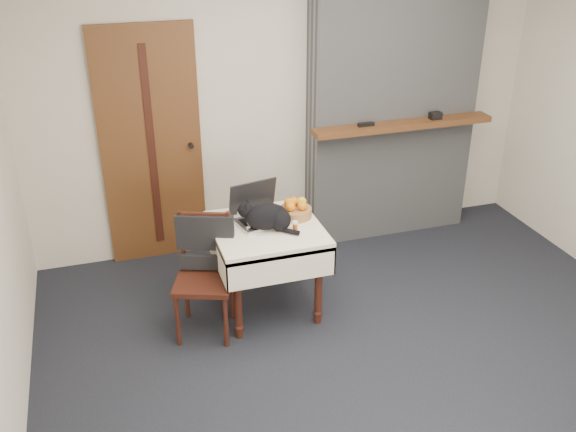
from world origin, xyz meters
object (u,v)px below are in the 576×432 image
side_table (267,240)px  fruit_basket (295,210)px  cat (268,217)px  chair (205,257)px  pill_bottle (295,226)px  door (151,148)px  laptop (258,211)px  cream_jar (228,230)px

side_table → fruit_basket: (0.25, 0.10, 0.17)m
cat → chair: (-0.48, -0.03, -0.23)m
side_table → pill_bottle: bearing=-38.5°
door → side_table: size_ratio=2.56×
laptop → chair: (-0.45, -0.20, -0.20)m
laptop → chair: bearing=-167.7°
side_table → laptop: bearing=100.6°
door → fruit_basket: size_ratio=8.19×
door → laptop: (0.65, -0.96, -0.23)m
cat → chair: size_ratio=0.46×
fruit_basket → chair: (-0.73, -0.17, -0.19)m
pill_bottle → chair: bearing=174.4°
door → pill_bottle: (0.85, -1.22, -0.26)m
pill_bottle → fruit_basket: (0.08, 0.23, 0.01)m
laptop → pill_bottle: bearing=-65.6°
cream_jar → door: bearing=108.6°
cat → cream_jar: (-0.29, 0.00, -0.06)m
pill_bottle → fruit_basket: bearing=71.7°
cream_jar → chair: size_ratio=0.09×
laptop → pill_bottle: (0.20, -0.27, -0.03)m
door → fruit_basket: (0.92, -0.99, -0.24)m
door → pill_bottle: size_ratio=24.73×
cream_jar → fruit_basket: 0.56m
fruit_basket → cat: bearing=-151.6°
side_table → pill_bottle: (0.17, -0.14, 0.15)m
cat → fruit_basket: size_ratio=1.68×
door → fruit_basket: bearing=-47.0°
cream_jar → pill_bottle: (0.47, -0.10, 0.00)m
pill_bottle → side_table: bearing=141.5°
laptop → chair: laptop is taller
cat → cream_jar: size_ratio=5.37×
cream_jar → pill_bottle: size_ratio=0.95×
side_table → laptop: size_ratio=1.81×
fruit_basket → chair: size_ratio=0.28×
cat → chair: cat is taller
laptop → cat: bearing=-93.4°
laptop → cat: size_ratio=1.05×
door → cat: bearing=-59.1°
cream_jar → chair: bearing=-168.6°
side_table → cream_jar: (-0.29, -0.04, 0.15)m
door → chair: 1.25m
door → cream_jar: (0.38, -1.12, -0.26)m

